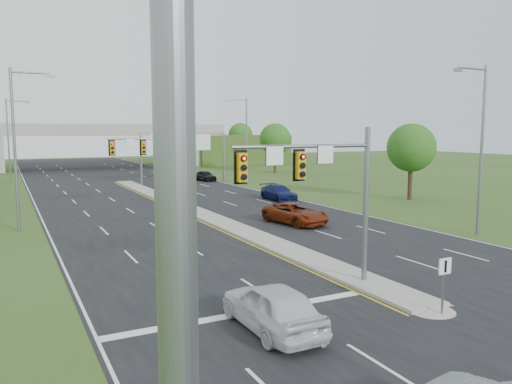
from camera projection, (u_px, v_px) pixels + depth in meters
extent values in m
plane|color=#324B1A|center=(364.00, 283.00, 22.49)|extent=(240.00, 240.00, 0.00)
cube|color=black|center=(154.00, 195.00, 53.47)|extent=(24.00, 160.00, 0.02)
cube|color=gray|center=(192.00, 210.00, 42.84)|extent=(2.00, 54.00, 0.16)
cone|color=gray|center=(431.00, 309.00, 18.94)|extent=(2.00, 2.00, 0.16)
cube|color=gold|center=(179.00, 212.00, 42.33)|extent=(0.12, 54.00, 0.01)
cube|color=gold|center=(204.00, 210.00, 43.37)|extent=(0.12, 54.00, 0.01)
cube|color=silver|center=(34.00, 202.00, 48.17)|extent=(0.12, 160.00, 0.01)
cube|color=silver|center=(252.00, 189.00, 58.77)|extent=(0.12, 160.00, 0.01)
cube|color=silver|center=(243.00, 313.00, 18.69)|extent=(10.50, 0.50, 0.01)
cylinder|color=slate|center=(366.00, 206.00, 22.07)|extent=(0.24, 0.24, 7.00)
cylinder|color=slate|center=(304.00, 146.00, 20.28)|extent=(6.50, 0.16, 0.16)
cube|color=#C3930C|center=(301.00, 165.00, 20.01)|extent=(0.35, 0.25, 1.10)
cube|color=#C3930C|center=(242.00, 167.00, 18.84)|extent=(0.35, 0.25, 1.10)
cube|color=black|center=(299.00, 165.00, 20.13)|extent=(0.55, 0.04, 1.30)
cube|color=black|center=(241.00, 167.00, 18.96)|extent=(0.55, 0.04, 1.30)
sphere|color=#FF0C05|center=(302.00, 157.00, 19.85)|extent=(0.20, 0.20, 0.20)
sphere|color=#FF0C05|center=(244.00, 158.00, 18.68)|extent=(0.20, 0.20, 0.20)
cube|color=white|center=(275.00, 156.00, 19.60)|extent=(0.75, 0.04, 0.75)
cube|color=white|center=(325.00, 155.00, 20.68)|extent=(0.75, 0.04, 0.75)
cylinder|color=slate|center=(183.00, 169.00, 44.20)|extent=(0.24, 0.24, 7.00)
cylinder|color=slate|center=(146.00, 138.00, 42.41)|extent=(6.50, 0.16, 0.16)
cube|color=#C3930C|center=(143.00, 147.00, 42.14)|extent=(0.35, 0.25, 1.10)
cube|color=#C3930C|center=(112.00, 148.00, 40.97)|extent=(0.35, 0.25, 1.10)
cube|color=black|center=(143.00, 147.00, 42.26)|extent=(0.55, 0.04, 1.30)
cube|color=black|center=(112.00, 148.00, 41.09)|extent=(0.55, 0.04, 1.30)
sphere|color=#FF0C05|center=(144.00, 143.00, 41.98)|extent=(0.20, 0.20, 0.20)
sphere|color=#FF0C05|center=(112.00, 144.00, 40.81)|extent=(0.20, 0.20, 0.20)
cube|color=white|center=(130.00, 143.00, 41.72)|extent=(0.75, 0.04, 0.75)
cube|color=white|center=(158.00, 143.00, 42.81)|extent=(0.75, 0.04, 0.75)
cylinder|color=slate|center=(443.00, 287.00, 18.38)|extent=(0.08, 0.08, 2.20)
cube|color=white|center=(445.00, 266.00, 18.24)|extent=(0.60, 0.04, 0.60)
cube|color=black|center=(446.00, 266.00, 18.21)|extent=(0.10, 0.02, 0.45)
cylinder|color=slate|center=(141.00, 159.00, 62.47)|extent=(0.28, 0.28, 6.60)
cylinder|color=slate|center=(224.00, 157.00, 67.54)|extent=(0.28, 0.28, 6.60)
cube|color=slate|center=(184.00, 134.00, 64.62)|extent=(11.50, 0.35, 0.35)
cube|color=#0B5123|center=(163.00, 142.00, 63.29)|extent=(3.20, 0.08, 2.00)
cube|color=#0B5123|center=(198.00, 142.00, 65.45)|extent=(3.20, 0.08, 2.00)
cube|color=silver|center=(163.00, 142.00, 63.25)|extent=(3.30, 0.03, 2.10)
cube|color=silver|center=(199.00, 142.00, 65.41)|extent=(3.30, 0.03, 2.10)
cube|color=gray|center=(176.00, 150.00, 100.58)|extent=(6.00, 12.00, 6.00)
cube|color=#324B1A|center=(235.00, 149.00, 106.42)|extent=(20.00, 14.00, 6.00)
cube|color=gray|center=(87.00, 132.00, 92.51)|extent=(50.00, 12.00, 1.20)
cube|color=gray|center=(92.00, 126.00, 87.25)|extent=(50.00, 0.40, 0.90)
cube|color=gray|center=(83.00, 127.00, 97.52)|extent=(50.00, 0.40, 0.90)
cylinder|color=slate|center=(15.00, 151.00, 33.47)|extent=(0.20, 0.20, 11.00)
cylinder|color=slate|center=(31.00, 73.00, 33.40)|extent=(2.50, 0.12, 0.12)
cube|color=slate|center=(51.00, 76.00, 33.98)|extent=(0.50, 0.25, 0.18)
cylinder|color=slate|center=(8.00, 141.00, 64.45)|extent=(0.20, 0.20, 11.00)
cylinder|color=slate|center=(17.00, 101.00, 64.38)|extent=(2.50, 0.12, 0.12)
cube|color=slate|center=(27.00, 102.00, 64.96)|extent=(0.50, 0.25, 0.18)
cylinder|color=slate|center=(482.00, 152.00, 32.32)|extent=(0.20, 0.20, 11.00)
cylinder|color=slate|center=(472.00, 69.00, 31.13)|extent=(2.50, 0.12, 0.12)
cube|color=slate|center=(458.00, 70.00, 30.59)|extent=(0.50, 0.25, 0.18)
cylinder|color=slate|center=(247.00, 142.00, 63.30)|extent=(0.20, 0.20, 11.00)
cylinder|color=slate|center=(237.00, 100.00, 62.11)|extent=(2.50, 0.12, 0.12)
cube|color=slate|center=(228.00, 101.00, 61.57)|extent=(0.50, 0.25, 0.18)
cylinder|color=#382316|center=(410.00, 180.00, 49.84)|extent=(0.44, 0.44, 4.00)
sphere|color=#1D5416|center=(411.00, 148.00, 49.45)|extent=(4.80, 4.80, 4.80)
cylinder|color=#382316|center=(275.00, 160.00, 82.60)|extent=(0.44, 0.44, 4.25)
sphere|color=#1D5416|center=(275.00, 139.00, 82.19)|extent=(5.20, 5.20, 5.20)
cylinder|color=#382316|center=(186.00, 152.00, 116.23)|extent=(0.44, 0.44, 4.25)
sphere|color=#1D5416|center=(186.00, 137.00, 115.81)|extent=(5.60, 5.60, 5.60)
cylinder|color=#382316|center=(241.00, 150.00, 122.50)|extent=(0.44, 0.44, 4.50)
sphere|color=#1D5416|center=(241.00, 135.00, 122.06)|extent=(6.00, 6.00, 6.00)
imported|color=silver|center=(272.00, 306.00, 17.06)|extent=(1.99, 4.91, 1.67)
imported|color=#631E09|center=(295.00, 213.00, 36.79)|extent=(3.38, 5.89, 1.55)
imported|color=#0B1343|center=(279.00, 193.00, 49.48)|extent=(2.22, 5.20, 1.49)
imported|color=black|center=(205.00, 176.00, 68.70)|extent=(2.13, 4.33, 1.42)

